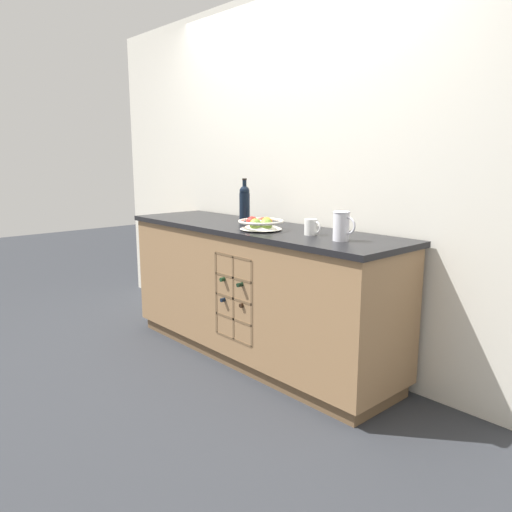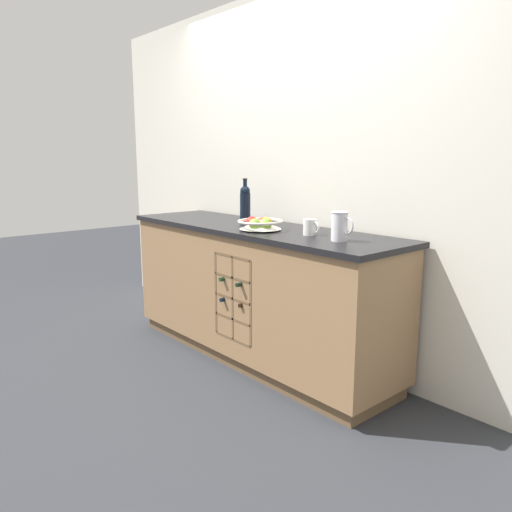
% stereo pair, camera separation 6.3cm
% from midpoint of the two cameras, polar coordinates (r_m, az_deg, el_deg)
% --- Properties ---
extents(ground_plane, '(14.00, 14.00, 0.00)m').
position_cam_midpoint_polar(ground_plane, '(3.63, 0.51, -11.38)').
color(ground_plane, '#2D3035').
extents(back_wall, '(4.58, 0.06, 2.55)m').
position_cam_midpoint_polar(back_wall, '(3.60, 4.91, 9.26)').
color(back_wall, silver).
rests_on(back_wall, ground_plane).
extents(kitchen_island, '(2.22, 0.64, 0.94)m').
position_cam_midpoint_polar(kitchen_island, '(3.48, 0.51, -4.13)').
color(kitchen_island, brown).
rests_on(kitchen_island, ground_plane).
extents(fruit_bowl, '(0.29, 0.29, 0.09)m').
position_cam_midpoint_polar(fruit_bowl, '(3.19, 1.06, 3.71)').
color(fruit_bowl, silver).
rests_on(fruit_bowl, kitchen_island).
extents(white_pitcher, '(0.15, 0.10, 0.17)m').
position_cam_midpoint_polar(white_pitcher, '(2.81, 10.21, 3.44)').
color(white_pitcher, white).
rests_on(white_pitcher, kitchen_island).
extents(ceramic_mug, '(0.12, 0.08, 0.10)m').
position_cam_midpoint_polar(ceramic_mug, '(3.01, 6.81, 3.29)').
color(ceramic_mug, white).
rests_on(ceramic_mug, kitchen_island).
extents(standing_wine_bottle, '(0.08, 0.08, 0.31)m').
position_cam_midpoint_polar(standing_wine_bottle, '(3.59, -0.74, 6.12)').
color(standing_wine_bottle, black).
rests_on(standing_wine_bottle, kitchen_island).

